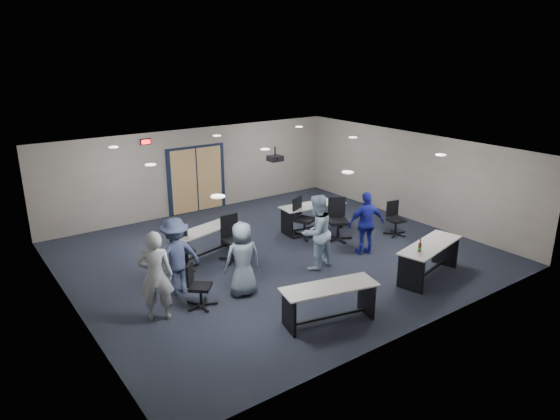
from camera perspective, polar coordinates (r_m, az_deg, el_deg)
floor at (r=12.94m, az=-0.35°, el=-5.07°), size 10.00×10.00×0.00m
back_wall at (r=16.23m, az=-9.60°, el=4.48°), size 10.00×0.04×2.70m
front_wall at (r=9.40m, az=15.78°, el=-6.03°), size 10.00×0.04×2.70m
left_wall at (r=10.58m, az=-23.12°, el=-4.11°), size 0.04×9.00×2.70m
right_wall at (r=15.79m, az=14.65°, el=3.77°), size 0.04×9.00×2.70m
ceiling at (r=12.14m, az=-0.37°, el=6.74°), size 10.00×9.00×0.04m
double_door at (r=16.27m, az=-9.49°, el=3.43°), size 2.00×0.07×2.20m
exit_sign at (r=15.35m, az=-15.12°, el=7.54°), size 0.32×0.07×0.18m
ceiling_projector at (r=12.77m, az=-0.56°, el=5.94°), size 0.35×0.32×0.37m
ceiling_can_lights at (r=12.35m, az=-1.05°, el=6.78°), size 6.24×5.74×0.02m
table_front_left at (r=9.74m, az=5.63°, el=-9.94°), size 1.98×1.05×0.76m
table_front_right at (r=11.98m, az=16.71°, el=-4.91°), size 2.10×1.10×1.11m
table_back_left at (r=12.77m, az=-8.54°, el=-3.13°), size 1.93×1.04×0.87m
table_back_right at (r=14.46m, az=3.75°, el=-0.31°), size 2.01×0.85×0.79m
chair_back_a at (r=12.13m, az=-11.04°, el=-4.37°), size 0.70×0.70×1.05m
chair_back_b at (r=12.45m, az=-5.23°, el=-3.28°), size 0.72×0.72×1.14m
chair_back_c at (r=13.90m, az=2.83°, el=-0.93°), size 0.95×0.95×1.14m
chair_back_d at (r=13.80m, az=6.67°, el=-1.13°), size 0.99×0.99×1.16m
chair_loose_left at (r=10.39m, az=-9.10°, el=-8.47°), size 0.85×0.85×0.96m
chair_loose_right at (r=14.48m, az=13.15°, el=-0.99°), size 0.69×0.69×0.96m
person_gray at (r=9.92m, az=-14.02°, el=-7.33°), size 0.79×0.69×1.83m
person_plaid at (r=10.65m, az=-4.31°, el=-5.60°), size 0.88×0.66×1.63m
person_lightblue at (r=11.88m, az=4.17°, el=-2.53°), size 0.97×0.80×1.83m
person_navy at (r=12.89m, az=9.84°, el=-1.52°), size 1.05×0.70×1.65m
person_back at (r=10.90m, az=-11.84°, el=-5.18°), size 1.11×0.65×1.70m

